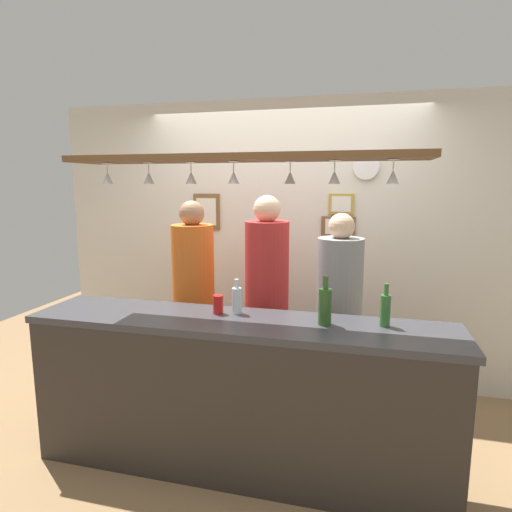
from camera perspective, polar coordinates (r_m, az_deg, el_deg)
The scene contains 22 objects.
ground_plane at distance 3.46m, azimuth -0.44°, elevation -22.67°, with size 8.00×8.00×0.00m, color olive.
back_wall at distance 4.04m, azimuth 3.51°, elevation 1.79°, with size 4.40×0.06×2.60m, color silver.
bar_counter at distance 2.71m, azimuth -3.29°, elevation -15.97°, with size 2.70×0.55×1.00m.
overhead_glass_rack at distance 2.64m, azimuth -2.20°, elevation 12.88°, with size 2.20×0.36×0.04m, color brown.
hanging_wineglass_far_left at distance 2.95m, azimuth -19.10°, elevation 9.85°, with size 0.07×0.07×0.13m.
hanging_wineglass_left at distance 2.82m, azimuth -14.04°, elevation 10.13°, with size 0.07×0.07×0.13m.
hanging_wineglass_center_left at distance 2.70m, azimuth -8.60°, elevation 10.34°, with size 0.07×0.07×0.13m.
hanging_wineglass_center at distance 2.58m, azimuth -2.99°, elevation 10.47°, with size 0.07×0.07×0.13m.
hanging_wineglass_center_right at distance 2.63m, azimuth 4.55°, elevation 10.44°, with size 0.07×0.07×0.13m.
hanging_wineglass_right at distance 2.51m, azimuth 10.36°, elevation 10.36°, with size 0.07×0.07×0.13m.
hanging_wineglass_far_right at distance 2.49m, azimuth 17.71°, elevation 10.08°, with size 0.07×0.07×0.13m.
person_left_orange_shirt at distance 3.54m, azimuth -8.30°, elevation -3.76°, with size 0.34×0.34×1.72m.
person_middle_red_shirt at distance 3.35m, azimuth 1.43°, elevation -3.90°, with size 0.34×0.34×1.76m.
person_right_grey_shirt at distance 3.29m, azimuth 10.97°, elevation -5.76°, with size 0.34×0.34×1.64m.
bottle_beer_green_import at distance 2.68m, azimuth 16.79°, elevation -6.80°, with size 0.06×0.06×0.26m.
bottle_soda_clear at distance 2.82m, azimuth -2.56°, elevation -5.81°, with size 0.06×0.06×0.23m.
bottle_champagne_green at distance 2.63m, azimuth 9.15°, elevation -6.51°, with size 0.08×0.08×0.30m.
drink_can at distance 2.84m, azimuth -5.05°, elevation -6.42°, with size 0.07×0.07×0.12m, color red.
picture_frame_upper_small at distance 3.90m, azimuth 11.25°, elevation 6.78°, with size 0.22×0.02×0.18m.
picture_frame_lower_pair at distance 3.91m, azimuth 10.85°, elevation 3.84°, with size 0.30×0.02×0.18m.
picture_frame_caricature at distance 4.17m, azimuth -6.57°, elevation 5.86°, with size 0.26×0.02×0.34m.
wall_clock at distance 3.88m, azimuth 14.41°, elevation 11.40°, with size 0.22×0.22×0.03m, color white.
Camera 1 is at (0.75, -2.83, 1.84)m, focal length 30.14 mm.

